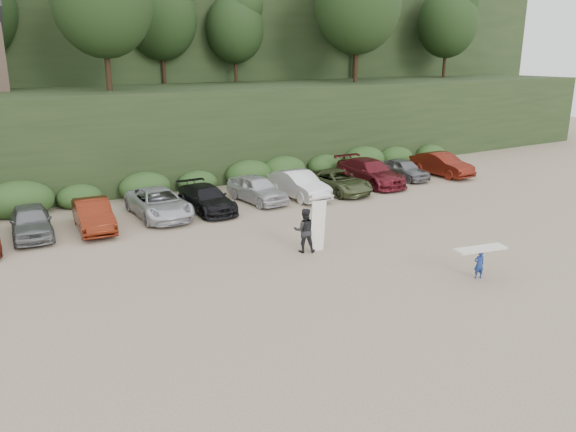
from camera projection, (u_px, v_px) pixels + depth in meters
ground at (310, 268)px, 22.48m from camera, size 120.00×120.00×0.00m
hillside_backdrop at (81, 17)px, 48.64m from camera, size 90.00×41.50×28.00m
parked_cars at (179, 201)px, 29.60m from camera, size 39.88×6.24×1.64m
child_surfer at (480, 258)px, 21.22m from camera, size 2.13×0.97×1.23m
adult_surfer at (306, 230)px, 24.03m from camera, size 1.42×1.09×2.29m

